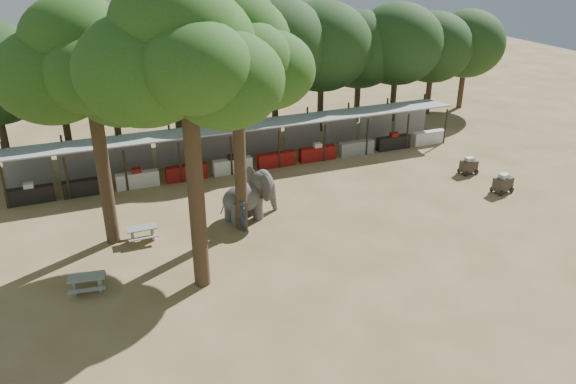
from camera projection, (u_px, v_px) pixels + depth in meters
name	position (u px, v px, depth m)	size (l,w,h in m)	color
ground	(355.00, 278.00, 23.42)	(100.00, 100.00, 0.00)	brown
vendor_stalls	(249.00, 147.00, 34.61)	(28.00, 2.99, 2.80)	#96999E
yard_tree_left	(84.00, 65.00, 22.97)	(7.10, 6.90, 11.02)	#332316
yard_tree_center	(181.00, 57.00, 19.36)	(7.10, 6.90, 12.04)	#332316
yard_tree_back	(231.00, 50.00, 24.04)	(7.10, 6.90, 11.36)	#332316
backdrop_trees	(223.00, 60.00, 37.17)	(46.46, 5.95, 8.33)	#332316
elephant	(250.00, 195.00, 27.99)	(3.26, 2.42, 2.43)	#464444
handler	(243.00, 215.00, 26.93)	(0.57, 0.38, 1.58)	#26384C
picnic_table_near	(87.00, 281.00, 22.34)	(1.57, 1.44, 0.71)	gray
picnic_table_far	(142.00, 232.00, 26.13)	(1.37, 1.23, 0.68)	gray
cart_front	(503.00, 183.00, 31.05)	(1.23, 0.91, 1.11)	#332A23
cart_back	(469.00, 166.00, 33.55)	(1.07, 0.71, 1.04)	#332A23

